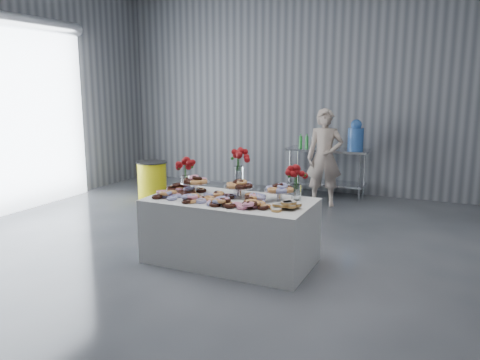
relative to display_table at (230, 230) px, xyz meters
The scene contains 16 objects.
ground 0.54m from the display_table, 130.03° to the right, with size 9.00×9.00×0.00m, color #3C3E44.
room_walls 2.34m from the display_table, 156.44° to the right, with size 8.04×9.04×4.02m.
display_table is the anchor object (origin of this frame).
prep_table 3.82m from the display_table, 86.97° to the left, with size 1.50×0.60×0.90m.
donut_mounds 0.42m from the display_table, 90.00° to the right, with size 1.80×0.80×0.09m, color #DF9D51, non-canonical shape.
cake_stand_left 0.77m from the display_table, 164.27° to the left, with size 0.36×0.36×0.17m.
cake_stand_mid 0.54m from the display_table, 71.09° to the left, with size 0.36×0.36×0.17m.
cake_stand_right 0.77m from the display_table, 14.78° to the left, with size 0.36×0.36×0.17m.
danish_pile 0.88m from the display_table, 11.78° to the right, with size 0.48×0.48×0.11m, color silver, non-canonical shape.
bouquet_left 1.04m from the display_table, 161.09° to the left, with size 0.26×0.26×0.42m.
bouquet_right 1.02m from the display_table, 22.73° to the left, with size 0.26×0.26×0.42m.
bouquet_center 0.83m from the display_table, 97.66° to the left, with size 0.26×0.26×0.57m.
water_jug 3.94m from the display_table, 79.55° to the left, with size 0.28×0.28×0.55m.
drink_bottles 3.76m from the display_table, 91.83° to the left, with size 0.54×0.08×0.27m, color #268C33, non-canonical shape.
person 3.15m from the display_table, 84.13° to the left, with size 0.61×0.40×1.67m, color #CC8C93.
trash_barrel 3.36m from the display_table, 140.28° to the left, with size 0.55×0.55×0.71m.
Camera 1 is at (2.51, -4.43, 2.02)m, focal length 35.00 mm.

